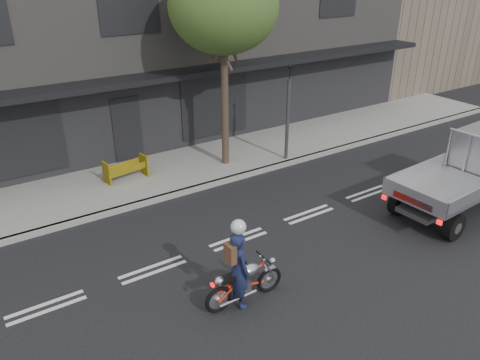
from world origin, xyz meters
name	(u,v)px	position (x,y,z in m)	size (l,w,h in m)	color
ground	(238,239)	(0.00, 0.00, 0.00)	(80.00, 80.00, 0.00)	black
sidewalk	(162,174)	(0.00, 4.70, 0.07)	(32.00, 3.20, 0.15)	gray
kerb	(184,192)	(0.00, 3.10, 0.07)	(32.00, 0.20, 0.15)	gray
building_main	(87,29)	(0.00, 11.30, 4.00)	(26.00, 10.00, 8.00)	slate
street_tree	(223,7)	(2.20, 4.20, 5.28)	(3.40, 3.40, 6.74)	#382B21
traffic_light_pole	(288,118)	(4.20, 3.35, 1.65)	(0.12, 0.12, 3.50)	#2D2D30
motorcycle	(245,282)	(-1.20, -2.08, 0.50)	(1.88, 0.55, 0.97)	black
rider	(239,269)	(-1.35, -2.08, 0.87)	(0.63, 0.42, 1.74)	#161D3E
construction_barrier	(128,171)	(-1.19, 4.59, 0.53)	(1.35, 0.54, 0.75)	yellow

